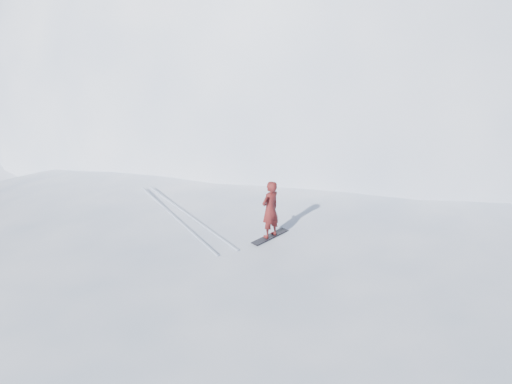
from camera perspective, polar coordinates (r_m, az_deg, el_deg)
ground at (r=15.21m, az=1.32°, el=-16.07°), size 400.00×400.00×0.00m
near_ridge at (r=17.76m, az=-0.09°, el=-9.69°), size 36.00×28.00×4.80m
summit_peak at (r=46.64m, az=11.62°, el=10.58°), size 60.00×56.00×56.00m
peak_shoulder at (r=35.51m, az=1.48°, el=7.24°), size 28.00×24.00×18.00m
wind_bumps at (r=16.59m, az=-3.77°, el=-12.38°), size 16.00×14.40×1.00m
snowboard at (r=15.25m, az=1.60°, el=-5.10°), size 1.40×0.72×0.02m
snowboarder at (r=14.84m, az=1.64°, el=-2.01°), size 0.76×0.62×1.79m
board_tracks at (r=16.75m, az=-8.52°, el=-2.63°), size 1.45×5.96×0.04m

